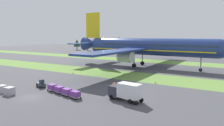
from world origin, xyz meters
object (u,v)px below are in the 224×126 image
cargo_dolly_lead (52,87)px  taxiway_marker_1 (155,82)px  baggage_tug (41,84)px  cargo_dolly_third (67,92)px  uld_container_1 (9,91)px  ground_crew_loader (113,86)px  airliner (144,47)px  catering_truck (125,91)px  taxiway_marker_2 (137,78)px  cargo_dolly_fourth (75,94)px  ground_crew_marshaller (115,86)px  taxiway_marker_0 (73,73)px  cargo_dolly_second (59,89)px  uld_container_0 (2,89)px

cargo_dolly_lead → taxiway_marker_1: cargo_dolly_lead is taller
baggage_tug → taxiway_marker_1: (22.81, 18.69, -0.53)m
cargo_dolly_third → uld_container_1: bearing=128.9°
cargo_dolly_lead → ground_crew_loader: ground_crew_loader is taller
airliner → catering_truck: (14.32, -44.03, -6.33)m
catering_truck → taxiway_marker_2: (-6.84, 21.00, -1.68)m
cargo_dolly_fourth → catering_truck: 10.23m
ground_crew_marshaller → uld_container_1: ground_crew_marshaller is taller
taxiway_marker_0 → baggage_tug: bearing=-72.8°
cargo_dolly_second → catering_truck: catering_truck is taller
uld_container_1 → taxiway_marker_1: size_ratio=3.50×
airliner → taxiway_marker_1: size_ratio=132.47×
catering_truck → taxiway_marker_0: bearing=66.4°
ground_crew_loader → taxiway_marker_1: bearing=-164.9°
taxiway_marker_1 → cargo_dolly_fourth: bearing=-113.6°
ground_crew_loader → cargo_dolly_third: bearing=10.5°
uld_container_1 → cargo_dolly_fourth: bearing=20.3°
baggage_tug → ground_crew_marshaller: baggage_tug is taller
cargo_dolly_lead → ground_crew_marshaller: 14.57m
airliner → taxiway_marker_2: size_ratio=141.37×
baggage_tug → ground_crew_marshaller: 18.33m
cargo_dolly_lead → uld_container_1: bearing=153.0°
ground_crew_marshaller → uld_container_0: ground_crew_marshaller is taller
cargo_dolly_lead → ground_crew_marshaller: (11.77, 8.59, 0.03)m
cargo_dolly_second → uld_container_1: uld_container_1 is taller
airliner → taxiway_marker_0: size_ratio=136.39×
uld_container_1 → taxiway_marker_0: (-4.94, 26.13, -0.56)m
ground_crew_marshaller → ground_crew_loader: (-0.12, -0.50, 0.00)m
cargo_dolly_third → taxiway_marker_0: cargo_dolly_third is taller
cargo_dolly_second → catering_truck: size_ratio=0.34×
cargo_dolly_second → ground_crew_marshaller: bearing=-32.5°
uld_container_1 → taxiway_marker_0: bearing=100.7°
catering_truck → uld_container_0: (-26.91, -8.77, -1.16)m
catering_truck → ground_crew_marshaller: (-6.13, 6.42, -1.01)m
cargo_dolly_second → uld_container_0: (-11.84, -6.01, -0.13)m
taxiway_marker_0 → taxiway_marker_2: 21.98m
ground_crew_loader → uld_container_0: 25.34m
cargo_dolly_lead → taxiway_marker_2: bearing=-13.8°
airliner → baggage_tug: (-8.51, -45.18, -7.47)m
catering_truck → taxiway_marker_1: catering_truck is taller
cargo_dolly_second → uld_container_0: bearing=128.6°
cargo_dolly_third → ground_crew_marshaller: (6.10, 9.77, 0.03)m
cargo_dolly_third → baggage_tug: bearing=90.0°
cargo_dolly_third → ground_crew_loader: (5.97, 9.27, 0.03)m
cargo_dolly_fourth → uld_container_1: uld_container_1 is taller
airliner → catering_truck: airliner is taller
ground_crew_marshaller → cargo_dolly_fourth: bearing=-106.6°
baggage_tug → uld_container_1: (-0.69, -8.00, 0.02)m
uld_container_0 → uld_container_1: size_ratio=1.00×
ground_crew_loader → uld_container_1: ground_crew_loader is taller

